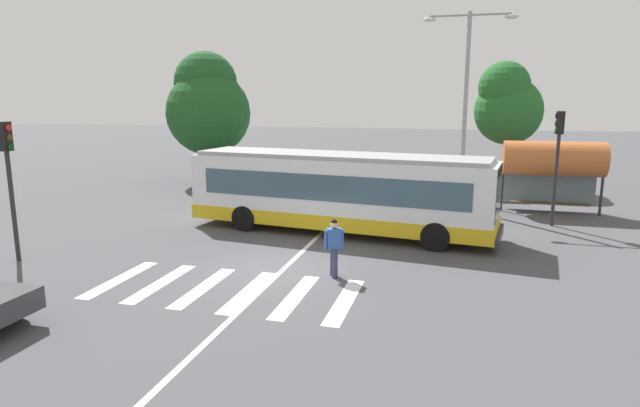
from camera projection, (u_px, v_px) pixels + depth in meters
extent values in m
plane|color=#47474C|center=(277.00, 269.00, 16.21)|extent=(160.00, 160.00, 0.00)
cylinder|color=black|center=(447.00, 222.00, 20.19)|extent=(1.03, 0.43, 1.00)
cylinder|color=black|center=(436.00, 237.00, 18.06)|extent=(1.03, 0.43, 1.00)
cylinder|color=black|center=(272.00, 207.00, 22.98)|extent=(1.03, 0.43, 1.00)
cylinder|color=black|center=(244.00, 218.00, 20.86)|extent=(1.03, 0.43, 1.00)
cube|color=white|center=(339.00, 191.00, 20.39)|extent=(11.90, 4.07, 2.55)
cube|color=gold|center=(338.00, 216.00, 20.59)|extent=(12.01, 4.11, 0.55)
cube|color=#3D5666|center=(339.00, 183.00, 20.33)|extent=(10.51, 3.94, 0.96)
cube|color=#3D5666|center=(498.00, 196.00, 18.17)|extent=(0.34, 2.23, 1.63)
cube|color=black|center=(500.00, 170.00, 18.00)|extent=(0.32, 1.93, 0.28)
cube|color=#99999E|center=(339.00, 156.00, 20.13)|extent=(11.41, 3.81, 0.16)
cube|color=#28282B|center=(499.00, 236.00, 18.40)|extent=(0.46, 2.54, 0.36)
cylinder|color=#333856|center=(333.00, 261.00, 15.58)|extent=(0.16, 0.16, 0.85)
cylinder|color=#333856|center=(335.00, 264.00, 15.32)|extent=(0.16, 0.16, 0.85)
cube|color=#2D569E|center=(334.00, 238.00, 15.31)|extent=(0.47, 0.41, 0.60)
cylinder|color=#2D569E|center=(326.00, 240.00, 15.26)|extent=(0.10, 0.10, 0.55)
cylinder|color=#2D569E|center=(342.00, 239.00, 15.36)|extent=(0.10, 0.10, 0.55)
sphere|color=tan|center=(334.00, 225.00, 15.23)|extent=(0.22, 0.22, 0.22)
sphere|color=black|center=(334.00, 222.00, 15.21)|extent=(0.19, 0.19, 0.19)
cylinder|color=black|center=(14.00, 307.00, 12.44)|extent=(0.64, 0.21, 0.64)
cylinder|color=black|center=(262.00, 174.00, 34.35)|extent=(0.22, 0.65, 0.64)
cylinder|color=black|center=(287.00, 175.00, 33.98)|extent=(0.22, 0.65, 0.64)
cylinder|color=black|center=(247.00, 181.00, 31.68)|extent=(0.22, 0.65, 0.64)
cylinder|color=black|center=(274.00, 182.00, 31.31)|extent=(0.22, 0.65, 0.64)
cube|color=white|center=(268.00, 173.00, 32.77)|extent=(1.98, 4.56, 0.52)
cube|color=#3D5666|center=(267.00, 165.00, 32.59)|extent=(1.68, 2.22, 0.44)
cube|color=white|center=(267.00, 162.00, 32.55)|extent=(1.60, 2.03, 0.09)
cylinder|color=black|center=(303.00, 176.00, 33.54)|extent=(0.22, 0.65, 0.64)
cylinder|color=black|center=(329.00, 177.00, 33.18)|extent=(0.22, 0.65, 0.64)
cylinder|color=black|center=(291.00, 183.00, 30.88)|extent=(0.22, 0.65, 0.64)
cylinder|color=black|center=(319.00, 184.00, 30.51)|extent=(0.22, 0.65, 0.64)
cube|color=#196B70|center=(310.00, 174.00, 31.96)|extent=(1.97, 4.56, 0.52)
cube|color=#3D5666|center=(310.00, 167.00, 31.79)|extent=(1.67, 2.21, 0.44)
cube|color=#196B70|center=(310.00, 164.00, 31.75)|extent=(1.59, 2.03, 0.09)
cylinder|color=black|center=(341.00, 178.00, 32.66)|extent=(0.25, 0.65, 0.64)
cylinder|color=black|center=(369.00, 179.00, 32.36)|extent=(0.25, 0.65, 0.64)
cylinder|color=black|center=(335.00, 185.00, 29.97)|extent=(0.25, 0.65, 0.64)
cylinder|color=black|center=(364.00, 186.00, 29.67)|extent=(0.25, 0.65, 0.64)
cube|color=#C6B793|center=(352.00, 176.00, 31.10)|extent=(2.16, 4.63, 0.52)
cube|color=#3D5666|center=(352.00, 169.00, 30.92)|extent=(1.76, 2.28, 0.44)
cube|color=#C6B793|center=(352.00, 165.00, 30.89)|extent=(1.68, 2.09, 0.09)
cylinder|color=black|center=(385.00, 180.00, 32.01)|extent=(0.23, 0.65, 0.64)
cylinder|color=black|center=(413.00, 181.00, 31.67)|extent=(0.23, 0.65, 0.64)
cylinder|color=black|center=(380.00, 187.00, 29.33)|extent=(0.23, 0.65, 0.64)
cylinder|color=black|center=(411.00, 188.00, 28.99)|extent=(0.23, 0.65, 0.64)
cube|color=black|center=(398.00, 178.00, 30.44)|extent=(2.06, 4.59, 0.52)
cube|color=#3D5666|center=(398.00, 170.00, 30.26)|extent=(1.72, 2.24, 0.44)
cube|color=black|center=(398.00, 167.00, 30.22)|extent=(1.63, 2.06, 0.09)
cylinder|color=black|center=(431.00, 181.00, 31.51)|extent=(0.21, 0.64, 0.64)
cylinder|color=black|center=(460.00, 182.00, 31.13)|extent=(0.21, 0.64, 0.64)
cylinder|color=black|center=(429.00, 189.00, 28.85)|extent=(0.21, 0.64, 0.64)
cylinder|color=black|center=(461.00, 190.00, 28.47)|extent=(0.21, 0.64, 0.64)
cube|color=#38383D|center=(445.00, 180.00, 29.93)|extent=(1.91, 4.54, 0.52)
cube|color=#3D5666|center=(446.00, 171.00, 29.75)|extent=(1.65, 2.19, 0.44)
cube|color=#38383D|center=(446.00, 168.00, 29.71)|extent=(1.57, 2.01, 0.09)
cylinder|color=black|center=(477.00, 184.00, 30.53)|extent=(0.23, 0.65, 0.64)
cylinder|color=black|center=(507.00, 185.00, 30.20)|extent=(0.23, 0.65, 0.64)
cylinder|color=black|center=(481.00, 192.00, 27.85)|extent=(0.23, 0.65, 0.64)
cylinder|color=black|center=(515.00, 193.00, 27.52)|extent=(0.23, 0.65, 0.64)
cube|color=#AD1E1E|center=(495.00, 182.00, 28.96)|extent=(2.06, 4.59, 0.52)
cube|color=#3D5666|center=(496.00, 174.00, 28.79)|extent=(1.71, 2.24, 0.44)
cube|color=#AD1E1E|center=(496.00, 170.00, 28.75)|extent=(1.63, 2.06, 0.09)
cylinder|color=#28282B|center=(13.00, 207.00, 16.72)|extent=(0.14, 0.14, 3.52)
cube|color=black|center=(5.00, 136.00, 16.29)|extent=(0.28, 0.32, 0.90)
cylinder|color=red|center=(8.00, 128.00, 16.19)|extent=(0.04, 0.20, 0.20)
cylinder|color=#463707|center=(10.00, 137.00, 16.25)|extent=(0.04, 0.20, 0.20)
cylinder|color=#093B10|center=(11.00, 147.00, 16.31)|extent=(0.04, 0.20, 0.20)
cylinder|color=#28282B|center=(555.00, 181.00, 21.41)|extent=(0.14, 0.14, 3.73)
cube|color=black|center=(560.00, 123.00, 20.97)|extent=(0.28, 0.32, 0.90)
cylinder|color=#410907|center=(556.00, 116.00, 20.96)|extent=(0.04, 0.20, 0.20)
cylinder|color=#463707|center=(555.00, 123.00, 21.02)|extent=(0.04, 0.20, 0.20)
cylinder|color=green|center=(555.00, 131.00, 21.07)|extent=(0.04, 0.20, 0.20)
cylinder|color=#28282B|center=(502.00, 186.00, 24.47)|extent=(0.12, 0.12, 2.30)
cylinder|color=#28282B|center=(602.00, 190.00, 23.43)|extent=(0.12, 0.12, 2.30)
cube|color=slate|center=(549.00, 183.00, 24.59)|extent=(4.01, 0.04, 1.93)
cylinder|color=#BC602D|center=(553.00, 159.00, 23.69)|extent=(4.26, 1.54, 1.54)
cube|color=#4C3823|center=(550.00, 203.00, 24.09)|extent=(3.34, 0.36, 0.08)
cylinder|color=#939399|center=(465.00, 113.00, 24.26)|extent=(0.20, 0.20, 8.89)
cylinder|color=#939399|center=(491.00, 14.00, 23.21)|extent=(1.75, 0.10, 0.10)
ellipsoid|color=silver|center=(512.00, 16.00, 23.02)|extent=(0.60, 0.32, 0.20)
cylinder|color=#939399|center=(450.00, 16.00, 23.65)|extent=(1.75, 0.10, 0.10)
ellipsoid|color=silver|center=(430.00, 19.00, 23.90)|extent=(0.60, 0.32, 0.20)
cylinder|color=brown|center=(211.00, 163.00, 32.78)|extent=(0.36, 0.36, 2.48)
sphere|color=#1E5123|center=(209.00, 113.00, 32.20)|extent=(5.07, 5.07, 5.07)
sphere|color=#1E5123|center=(206.00, 83.00, 32.23)|extent=(3.80, 3.80, 3.80)
cylinder|color=brown|center=(505.00, 160.00, 31.60)|extent=(0.36, 0.36, 3.04)
sphere|color=#236028|center=(508.00, 111.00, 31.05)|extent=(3.92, 3.92, 3.92)
sphere|color=#236028|center=(504.00, 87.00, 30.55)|extent=(2.94, 2.94, 2.94)
cube|color=silver|center=(120.00, 279.00, 15.30)|extent=(0.45, 3.27, 0.01)
cube|color=silver|center=(161.00, 283.00, 14.96)|extent=(0.45, 3.27, 0.01)
cube|color=silver|center=(204.00, 287.00, 14.63)|extent=(0.45, 3.27, 0.01)
cube|color=silver|center=(249.00, 292.00, 14.30)|extent=(0.45, 3.27, 0.01)
cube|color=silver|center=(295.00, 296.00, 13.97)|extent=(0.45, 3.27, 0.01)
cube|color=silver|center=(345.00, 301.00, 13.63)|extent=(0.45, 3.27, 0.01)
cube|color=silver|center=(302.00, 252.00, 18.05)|extent=(0.16, 24.00, 0.01)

